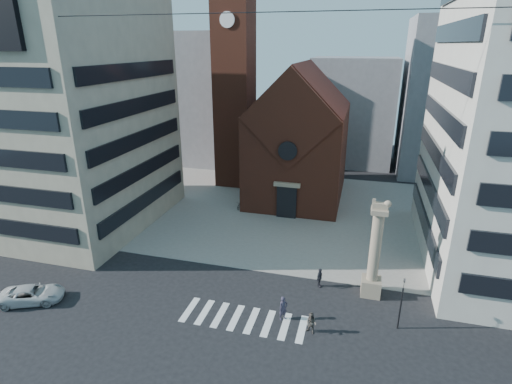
% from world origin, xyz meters
% --- Properties ---
extents(ground, '(120.00, 120.00, 0.00)m').
position_xyz_m(ground, '(0.00, 0.00, 0.00)').
color(ground, black).
rests_on(ground, ground).
extents(piazza, '(46.00, 30.00, 0.05)m').
position_xyz_m(piazza, '(0.00, 19.00, 0.03)').
color(piazza, gray).
rests_on(piazza, ground).
extents(zebra_crossing, '(10.20, 3.20, 0.01)m').
position_xyz_m(zebra_crossing, '(0.55, -3.00, 0.01)').
color(zebra_crossing, white).
rests_on(zebra_crossing, ground).
extents(church, '(12.00, 16.65, 18.00)m').
position_xyz_m(church, '(0.00, 25.04, 7.98)').
color(church, brown).
rests_on(church, ground).
extents(campanile, '(5.50, 5.50, 31.20)m').
position_xyz_m(campanile, '(-10.00, 28.00, 15.74)').
color(campanile, brown).
rests_on(campanile, ground).
extents(building_left, '(18.00, 20.00, 26.00)m').
position_xyz_m(building_left, '(-24.00, 10.00, 13.00)').
color(building_left, tan).
rests_on(building_left, ground).
extents(bg_block_left, '(16.00, 14.00, 22.00)m').
position_xyz_m(bg_block_left, '(-20.00, 40.00, 11.00)').
color(bg_block_left, gray).
rests_on(bg_block_left, ground).
extents(bg_block_mid, '(14.00, 12.00, 18.00)m').
position_xyz_m(bg_block_mid, '(6.00, 45.00, 9.00)').
color(bg_block_mid, gray).
rests_on(bg_block_mid, ground).
extents(bg_block_right, '(16.00, 14.00, 24.00)m').
position_xyz_m(bg_block_right, '(22.00, 42.00, 12.00)').
color(bg_block_right, gray).
rests_on(bg_block_right, ground).
extents(lion_column, '(1.63, 1.60, 8.68)m').
position_xyz_m(lion_column, '(10.01, 3.00, 3.46)').
color(lion_column, gray).
rests_on(lion_column, ground).
extents(traffic_light, '(0.13, 0.16, 4.30)m').
position_xyz_m(traffic_light, '(12.00, -1.00, 2.29)').
color(traffic_light, black).
rests_on(traffic_light, ground).
extents(white_car, '(5.48, 4.10, 1.38)m').
position_xyz_m(white_car, '(-16.95, -5.41, 0.69)').
color(white_car, silver).
rests_on(white_car, ground).
extents(pedestrian_0, '(0.84, 0.84, 1.97)m').
position_xyz_m(pedestrian_0, '(3.48, -2.18, 0.98)').
color(pedestrian_0, '#302B3C').
rests_on(pedestrian_0, ground).
extents(pedestrian_1, '(1.01, 0.91, 1.70)m').
position_xyz_m(pedestrian_1, '(5.78, -3.20, 0.85)').
color(pedestrian_1, '#504740').
rests_on(pedestrian_1, ground).
extents(pedestrian_2, '(0.72, 1.12, 1.77)m').
position_xyz_m(pedestrian_2, '(5.67, 3.00, 0.89)').
color(pedestrian_2, '#24242C').
rests_on(pedestrian_2, ground).
extents(scooter_0, '(0.88, 1.87, 0.95)m').
position_xyz_m(scooter_0, '(-6.28, 18.18, 0.52)').
color(scooter_0, black).
rests_on(scooter_0, piazza).
extents(scooter_1, '(0.74, 1.80, 1.05)m').
position_xyz_m(scooter_1, '(-4.50, 18.18, 0.57)').
color(scooter_1, black).
rests_on(scooter_1, piazza).
extents(scooter_2, '(0.88, 1.87, 0.95)m').
position_xyz_m(scooter_2, '(-2.73, 18.18, 0.52)').
color(scooter_2, black).
rests_on(scooter_2, piazza).
extents(scooter_3, '(0.74, 1.80, 1.05)m').
position_xyz_m(scooter_3, '(-0.95, 18.18, 0.57)').
color(scooter_3, black).
rests_on(scooter_3, piazza).
extents(scooter_4, '(0.88, 1.87, 0.95)m').
position_xyz_m(scooter_4, '(0.83, 18.18, 0.52)').
color(scooter_4, black).
rests_on(scooter_4, piazza).
extents(scooter_5, '(0.74, 1.80, 1.05)m').
position_xyz_m(scooter_5, '(2.60, 18.18, 0.57)').
color(scooter_5, black).
rests_on(scooter_5, piazza).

